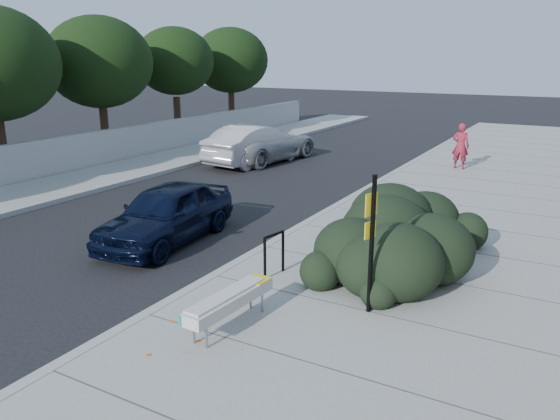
{
  "coord_description": "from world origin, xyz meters",
  "views": [
    {
      "loc": [
        6.31,
        -8.38,
        4.5
      ],
      "look_at": [
        0.26,
        2.32,
        1.0
      ],
      "focal_mm": 35.0,
      "sensor_mm": 36.0,
      "label": 1
    }
  ],
  "objects_px": {
    "bench": "(230,301)",
    "suv_silver": "(266,143)",
    "wagon_silver": "(255,144)",
    "sign_post": "(371,236)",
    "sedan_navy": "(166,213)",
    "bike_rack": "(274,250)",
    "pedestrian": "(461,146)"
  },
  "relations": [
    {
      "from": "sedan_navy",
      "to": "sign_post",
      "type": "bearing_deg",
      "value": -20.05
    },
    {
      "from": "bench",
      "to": "wagon_silver",
      "type": "relative_size",
      "value": 0.39
    },
    {
      "from": "sedan_navy",
      "to": "wagon_silver",
      "type": "relative_size",
      "value": 0.86
    },
    {
      "from": "suv_silver",
      "to": "sedan_navy",
      "type": "bearing_deg",
      "value": 114.48
    },
    {
      "from": "sign_post",
      "to": "wagon_silver",
      "type": "distance_m",
      "value": 14.65
    },
    {
      "from": "suv_silver",
      "to": "pedestrian",
      "type": "distance_m",
      "value": 8.16
    },
    {
      "from": "sign_post",
      "to": "sedan_navy",
      "type": "height_order",
      "value": "sign_post"
    },
    {
      "from": "bench",
      "to": "suv_silver",
      "type": "bearing_deg",
      "value": 122.91
    },
    {
      "from": "bike_rack",
      "to": "suv_silver",
      "type": "bearing_deg",
      "value": 132.61
    },
    {
      "from": "sedan_navy",
      "to": "pedestrian",
      "type": "bearing_deg",
      "value": 63.96
    },
    {
      "from": "bike_rack",
      "to": "pedestrian",
      "type": "height_order",
      "value": "pedestrian"
    },
    {
      "from": "bench",
      "to": "sign_post",
      "type": "xyz_separation_m",
      "value": [
        1.8,
        1.66,
        0.94
      ]
    },
    {
      "from": "bench",
      "to": "bike_rack",
      "type": "relative_size",
      "value": 2.18
    },
    {
      "from": "sign_post",
      "to": "wagon_silver",
      "type": "height_order",
      "value": "sign_post"
    },
    {
      "from": "bike_rack",
      "to": "pedestrian",
      "type": "relative_size",
      "value": 0.5
    },
    {
      "from": "wagon_silver",
      "to": "suv_silver",
      "type": "relative_size",
      "value": 0.94
    },
    {
      "from": "sign_post",
      "to": "wagon_silver",
      "type": "bearing_deg",
      "value": 151.14
    },
    {
      "from": "wagon_silver",
      "to": "pedestrian",
      "type": "height_order",
      "value": "pedestrian"
    },
    {
      "from": "wagon_silver",
      "to": "bench",
      "type": "bearing_deg",
      "value": 128.1
    },
    {
      "from": "sedan_navy",
      "to": "pedestrian",
      "type": "distance_m",
      "value": 13.0
    },
    {
      "from": "sign_post",
      "to": "bike_rack",
      "type": "bearing_deg",
      "value": -173.8
    },
    {
      "from": "bike_rack",
      "to": "wagon_silver",
      "type": "distance_m",
      "value": 12.79
    },
    {
      "from": "wagon_silver",
      "to": "suv_silver",
      "type": "xyz_separation_m",
      "value": [
        0.0,
        0.89,
        -0.08
      ]
    },
    {
      "from": "suv_silver",
      "to": "pedestrian",
      "type": "relative_size",
      "value": 2.97
    },
    {
      "from": "sign_post",
      "to": "suv_silver",
      "type": "height_order",
      "value": "sign_post"
    },
    {
      "from": "bike_rack",
      "to": "sedan_navy",
      "type": "height_order",
      "value": "sedan_navy"
    },
    {
      "from": "bench",
      "to": "pedestrian",
      "type": "bearing_deg",
      "value": 92.51
    },
    {
      "from": "sedan_navy",
      "to": "wagon_silver",
      "type": "bearing_deg",
      "value": 103.99
    },
    {
      "from": "sign_post",
      "to": "pedestrian",
      "type": "xyz_separation_m",
      "value": [
        -1.34,
        13.68,
        -0.5
      ]
    },
    {
      "from": "bench",
      "to": "sign_post",
      "type": "relative_size",
      "value": 0.79
    },
    {
      "from": "wagon_silver",
      "to": "bike_rack",
      "type": "bearing_deg",
      "value": 131.42
    },
    {
      "from": "sign_post",
      "to": "pedestrian",
      "type": "relative_size",
      "value": 1.37
    }
  ]
}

